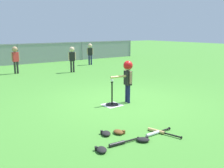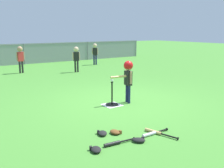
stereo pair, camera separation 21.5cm
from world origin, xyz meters
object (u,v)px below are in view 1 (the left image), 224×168
(spare_bat_silver, at_px, (155,133))
(glove_tossed_aside, at_px, (119,132))
(spare_bat_black, at_px, (120,143))
(glove_outfield_drop, at_px, (101,150))
(fielder_deep_right, at_px, (90,51))
(glove_by_plate, at_px, (143,140))
(glove_near_bats, at_px, (106,133))
(fielder_near_left, at_px, (15,56))
(baseball_on_tee, at_px, (112,80))
(batting_tee, at_px, (112,102))
(fielder_deep_left, at_px, (72,56))
(spare_bat_wood, at_px, (160,132))
(batter_child, at_px, (128,73))

(spare_bat_silver, distance_m, glove_tossed_aside, 0.67)
(spare_bat_black, xyz_separation_m, glove_outfield_drop, (-0.40, -0.03, 0.01))
(fielder_deep_right, relative_size, glove_outfield_drop, 4.47)
(spare_bat_black, distance_m, glove_tossed_aside, 0.46)
(glove_by_plate, relative_size, glove_near_bats, 1.01)
(glove_by_plate, bearing_deg, fielder_near_left, 88.53)
(spare_bat_silver, height_order, spare_bat_black, same)
(baseball_on_tee, xyz_separation_m, spare_bat_silver, (-0.45, -1.98, -0.61))
(batting_tee, height_order, glove_outfield_drop, batting_tee)
(fielder_deep_left, bearing_deg, spare_bat_black, -111.23)
(glove_near_bats, bearing_deg, spare_bat_wood, -31.00)
(glove_by_plate, bearing_deg, glove_tossed_aside, 105.34)
(fielder_deep_right, bearing_deg, glove_tossed_aside, -117.88)
(baseball_on_tee, distance_m, glove_near_bats, 1.99)
(batter_child, relative_size, spare_bat_wood, 1.69)
(fielder_deep_right, relative_size, spare_bat_black, 1.96)
(fielder_deep_left, bearing_deg, batting_tee, -106.57)
(batting_tee, xyz_separation_m, glove_tossed_aside, (-0.97, -1.56, -0.06))
(fielder_near_left, bearing_deg, batter_child, -80.45)
(glove_outfield_drop, bearing_deg, batting_tee, 50.40)
(baseball_on_tee, bearing_deg, fielder_deep_right, 63.08)
(batting_tee, relative_size, glove_by_plate, 2.24)
(glove_outfield_drop, bearing_deg, baseball_on_tee, 50.40)
(batting_tee, bearing_deg, fielder_deep_left, 73.43)
(fielder_deep_right, distance_m, spare_bat_black, 10.10)
(fielder_deep_left, xyz_separation_m, fielder_deep_right, (1.97, 1.73, 0.01))
(baseball_on_tee, bearing_deg, glove_near_bats, -129.18)
(fielder_deep_left, relative_size, glove_outfield_drop, 4.41)
(fielder_near_left, distance_m, spare_bat_black, 8.32)
(batting_tee, height_order, glove_by_plate, batting_tee)
(fielder_near_left, bearing_deg, fielder_deep_right, 8.41)
(fielder_near_left, bearing_deg, fielder_deep_left, -27.24)
(fielder_near_left, height_order, spare_bat_silver, fielder_near_left)
(batting_tee, distance_m, fielder_near_left, 6.40)
(batting_tee, bearing_deg, fielder_deep_right, 63.08)
(fielder_deep_left, distance_m, fielder_deep_right, 2.62)
(fielder_near_left, relative_size, glove_tossed_aside, 5.13)
(batting_tee, xyz_separation_m, glove_near_bats, (-1.20, -1.47, -0.06))
(fielder_deep_right, bearing_deg, spare_bat_wood, -113.43)
(spare_bat_black, distance_m, glove_by_plate, 0.42)
(fielder_deep_right, xyz_separation_m, spare_bat_wood, (-3.87, -8.93, -0.72))
(fielder_near_left, bearing_deg, spare_bat_silver, -88.86)
(batting_tee, distance_m, glove_tossed_aside, 1.84)
(batting_tee, relative_size, batter_child, 0.54)
(batting_tee, relative_size, glove_near_bats, 2.27)
(batting_tee, xyz_separation_m, baseball_on_tee, (0.00, 0.00, 0.55))
(spare_bat_black, bearing_deg, spare_bat_silver, -3.15)
(fielder_deep_right, bearing_deg, spare_bat_silver, -114.02)
(batter_child, bearing_deg, glove_by_plate, -122.59)
(spare_bat_silver, bearing_deg, spare_bat_wood, -3.97)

